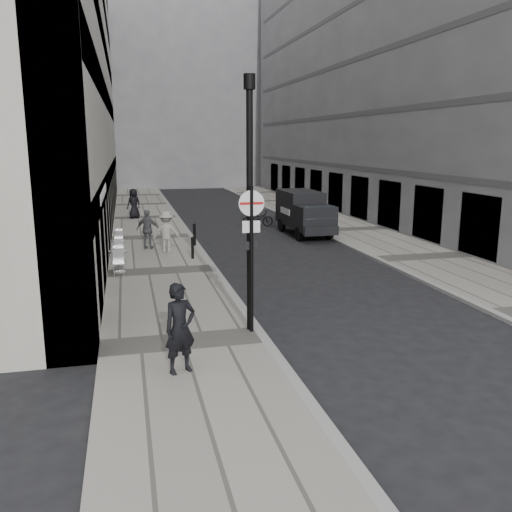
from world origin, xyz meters
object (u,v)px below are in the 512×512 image
Objects in this scene: walking_man at (180,328)px; lamppost at (250,193)px; panel_van at (304,211)px; sign_post at (251,240)px; cyclist at (258,214)px.

lamppost reaches higher than walking_man.
panel_van is at bearing 66.45° from lamppost.
lamppost is at bearing -113.97° from panel_van.
sign_post is (2.03, 2.11, 1.43)m from walking_man.
walking_man is at bearing -104.02° from cyclist.
walking_man reaches higher than cyclist.
walking_man is at bearing -132.73° from sign_post.
walking_man is 0.39× the size of panel_van.
sign_post is at bearing -90.00° from lamppost.
walking_man is 20.92m from cyclist.
sign_post is 18.40m from cyclist.
lamppost is (0.00, 0.19, 1.16)m from sign_post.
cyclist is (4.48, 17.58, -2.91)m from lamppost.
panel_van is (8.23, 16.52, 0.21)m from walking_man.
panel_van is (6.20, 14.22, -2.37)m from lamppost.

